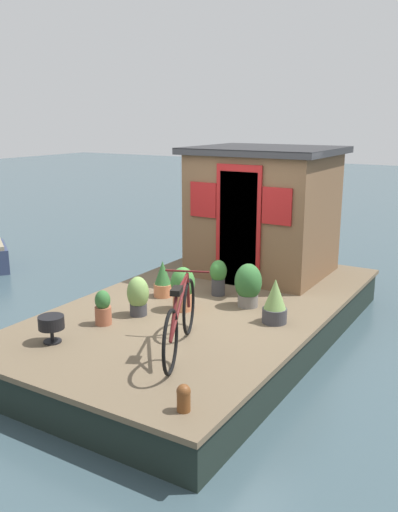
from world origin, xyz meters
The scene contains 13 objects.
ground_plane centered at (0.00, 0.00, 0.00)m, with size 60.00×60.00×0.00m, color #384C54.
houseboat_deck centered at (0.00, 0.00, 0.26)m, with size 5.78×3.22×0.51m.
houseboat_cabin centered at (1.78, 0.00, 1.52)m, with size 1.92×2.18×2.01m.
bicycle centered at (-1.52, -0.57, 0.88)m, with size 1.58×0.74×0.79m.
potted_plant_rosemary centered at (-0.08, 0.67, 0.75)m, with size 0.26×0.26×0.51m.
potted_plant_sage centered at (0.16, -0.54, 0.81)m, with size 0.36×0.36×0.59m.
potted_plant_geranium centered at (-1.33, 0.68, 0.72)m, with size 0.20×0.20×0.43m.
potted_plant_thyme centered at (-0.20, -1.08, 0.77)m, with size 0.31×0.31×0.56m.
potted_plant_fern centered at (0.38, 0.03, 0.78)m, with size 0.24×0.24×0.51m.
potted_plant_succulent centered at (-0.86, 0.50, 0.77)m, with size 0.28×0.28×0.51m.
potted_plant_basil centered at (-0.40, 0.13, 0.81)m, with size 0.32×0.32×0.58m.
charcoal_grill centered at (-2.06, 0.80, 0.73)m, with size 0.29×0.29×0.31m.
mooring_bollard centered at (-2.54, -1.26, 0.64)m, with size 0.12×0.12×0.25m.
Camera 1 is at (-6.08, -3.56, 2.96)m, focal length 38.31 mm.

